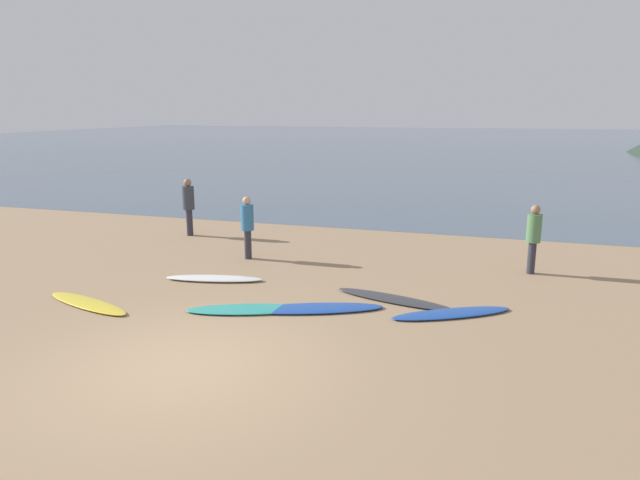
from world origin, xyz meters
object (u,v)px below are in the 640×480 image
object	(u,v)px
surfboard_5	(452,313)
person_0	(534,233)
surfboard_3	(313,308)
surfboard_0	(87,303)
person_2	(247,222)
surfboard_4	(393,299)
surfboard_2	(248,309)
person_1	(189,202)
surfboard_1	(214,278)

from	to	relation	value
surfboard_5	person_0	distance (m)	3.72
surfboard_3	surfboard_5	bearing A→B (deg)	-10.27
surfboard_0	surfboard_3	size ratio (longest dim) A/B	0.86
surfboard_5	person_2	size ratio (longest dim) A/B	1.47
surfboard_0	surfboard_3	world-z (taller)	same
surfboard_4	person_0	xyz separation A→B (m)	(2.65, 2.81, 0.90)
surfboard_5	surfboard_2	bearing A→B (deg)	163.22
person_0	surfboard_4	bearing A→B (deg)	-112.81
surfboard_5	person_2	world-z (taller)	person_2
surfboard_0	person_1	size ratio (longest dim) A/B	1.34
surfboard_3	person_1	bearing A→B (deg)	115.70
surfboard_1	person_0	bearing A→B (deg)	9.15
surfboard_1	surfboard_5	distance (m)	5.19
surfboard_1	surfboard_0	bearing A→B (deg)	-138.49
surfboard_4	person_1	size ratio (longest dim) A/B	1.46
surfboard_2	person_1	xyz separation A→B (m)	(-4.36, 5.44, 0.96)
surfboard_0	person_1	xyz separation A→B (m)	(-1.28, 6.06, 0.96)
surfboard_0	surfboard_2	distance (m)	3.15
surfboard_1	surfboard_4	size ratio (longest dim) A/B	0.87
surfboard_2	surfboard_5	size ratio (longest dim) A/B	0.99
person_2	person_1	bearing A→B (deg)	152.93
person_0	person_1	size ratio (longest dim) A/B	0.94
person_0	surfboard_2	bearing A→B (deg)	-120.06
surfboard_5	person_2	bearing A→B (deg)	122.82
surfboard_0	person_0	distance (m)	9.56
surfboard_0	surfboard_2	world-z (taller)	same
surfboard_0	person_0	size ratio (longest dim) A/B	1.43
surfboard_0	person_2	world-z (taller)	person_2
surfboard_0	surfboard_4	xyz separation A→B (m)	(5.56, 2.02, -0.00)
surfboard_0	surfboard_2	xyz separation A→B (m)	(3.09, 0.62, 0.00)
surfboard_0	person_2	xyz separation A→B (m)	(1.50, 4.11, 0.89)
surfboard_0	surfboard_5	xyz separation A→B (m)	(6.72, 1.54, -0.00)
surfboard_1	person_2	xyz separation A→B (m)	(-0.07, 1.94, 0.88)
surfboard_4	surfboard_1	bearing A→B (deg)	-167.15
person_1	surfboard_0	bearing A→B (deg)	92.23
surfboard_3	surfboard_4	distance (m)	1.66
surfboard_4	surfboard_5	size ratio (longest dim) A/B	1.06
surfboard_1	surfboard_2	size ratio (longest dim) A/B	0.93
surfboard_2	person_2	world-z (taller)	person_2
surfboard_1	surfboard_2	xyz separation A→B (m)	(1.52, -1.55, -0.01)
surfboard_0	person_2	size ratio (longest dim) A/B	1.43
surfboard_2	person_0	bearing A→B (deg)	19.10
surfboard_4	surfboard_5	bearing A→B (deg)	-7.59
surfboard_5	person_0	size ratio (longest dim) A/B	1.46
person_2	person_0	bearing A→B (deg)	14.13
surfboard_5	person_1	bearing A→B (deg)	119.56
surfboard_4	surfboard_5	distance (m)	1.25
surfboard_0	surfboard_3	distance (m)	4.35
person_1	surfboard_5	bearing A→B (deg)	140.85
surfboard_5	person_2	xyz separation A→B (m)	(-5.22, 2.57, 0.90)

